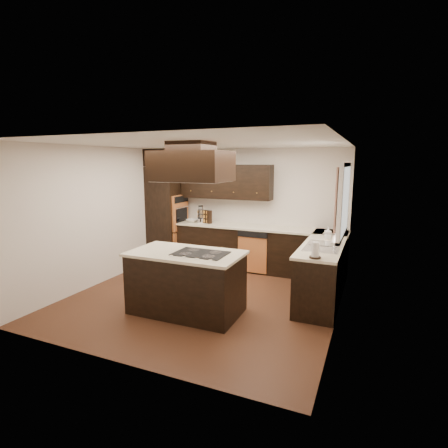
{
  "coord_description": "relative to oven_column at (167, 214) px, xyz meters",
  "views": [
    {
      "loc": [
        2.48,
        -4.92,
        2.21
      ],
      "look_at": [
        0.1,
        0.6,
        1.15
      ],
      "focal_mm": 28.0,
      "sensor_mm": 36.0,
      "label": 1
    }
  ],
  "objects": [
    {
      "name": "wall_oven_face",
      "position": [
        0.35,
        0.0,
        0.06
      ],
      "size": [
        0.05,
        0.62,
        0.78
      ],
      "primitive_type": "cube",
      "color": "#C46B35",
      "rests_on": "oven_column"
    },
    {
      "name": "ceiling",
      "position": [
        1.78,
        -1.71,
        1.45
      ],
      "size": [
        4.2,
        4.2,
        0.02
      ],
      "primitive_type": "cube",
      "color": "silver",
      "rests_on": "ground"
    },
    {
      "name": "island",
      "position": [
        1.78,
        -2.31,
        -0.62
      ],
      "size": [
        1.6,
        0.88,
        0.88
      ],
      "primitive_type": "cube",
      "rotation": [
        0.0,
        0.0,
        0.01
      ],
      "color": "black",
      "rests_on": "floor"
    },
    {
      "name": "sink_rim",
      "position": [
        3.58,
        -1.16,
        -0.14
      ],
      "size": [
        0.52,
        0.84,
        0.01
      ],
      "primitive_type": "cube",
      "color": "silver",
      "rests_on": "countertop_right"
    },
    {
      "name": "wall_back",
      "position": [
        1.78,
        0.4,
        0.19
      ],
      "size": [
        4.2,
        0.02,
        2.5
      ],
      "primitive_type": "cube",
      "color": "beige",
      "rests_on": "ground"
    },
    {
      "name": "wall_right",
      "position": [
        3.88,
        -1.71,
        0.19
      ],
      "size": [
        0.02,
        4.2,
        2.5
      ],
      "primitive_type": "cube",
      "color": "beige",
      "rests_on": "ground"
    },
    {
      "name": "curtain_left",
      "position": [
        3.79,
        -1.57,
        0.64
      ],
      "size": [
        0.02,
        0.34,
        0.9
      ],
      "primitive_type": "cube",
      "color": "beige",
      "rests_on": "wall_right"
    },
    {
      "name": "spice_rack",
      "position": [
        0.92,
        0.07,
        0.0
      ],
      "size": [
        0.35,
        0.19,
        0.28
      ],
      "primitive_type": "cube",
      "rotation": [
        0.0,
        0.0,
        -0.33
      ],
      "color": "black",
      "rests_on": "countertop_back"
    },
    {
      "name": "blender_base",
      "position": [
        0.85,
        0.0,
        -0.09
      ],
      "size": [
        0.15,
        0.15,
        0.1
      ],
      "primitive_type": "cylinder",
      "color": "silver",
      "rests_on": "countertop_back"
    },
    {
      "name": "upper_cabinets",
      "position": [
        1.34,
        0.23,
        0.75
      ],
      "size": [
        2.0,
        0.34,
        0.72
      ],
      "primitive_type": "cube",
      "color": "black",
      "rests_on": "wall_back"
    },
    {
      "name": "island_top",
      "position": [
        1.78,
        -2.31,
        -0.16
      ],
      "size": [
        1.66,
        0.94,
        0.04
      ],
      "primitive_type": "cube",
      "rotation": [
        0.0,
        0.0,
        0.01
      ],
      "color": "beige",
      "rests_on": "island"
    },
    {
      "name": "window_frame",
      "position": [
        3.85,
        -1.16,
        0.59
      ],
      "size": [
        0.06,
        1.32,
        1.12
      ],
      "primitive_type": "cube",
      "color": "silver",
      "rests_on": "wall_right"
    },
    {
      "name": "countertop_back",
      "position": [
        1.81,
        0.08,
        -0.16
      ],
      "size": [
        2.93,
        0.63,
        0.04
      ],
      "primitive_type": "cube",
      "color": "beige",
      "rests_on": "base_cabinets_back"
    },
    {
      "name": "curtain_right",
      "position": [
        3.79,
        -0.74,
        0.64
      ],
      "size": [
        0.02,
        0.34,
        0.9
      ],
      "primitive_type": "cube",
      "color": "beige",
      "rests_on": "wall_right"
    },
    {
      "name": "countertop_right",
      "position": [
        3.56,
        -0.8,
        -0.16
      ],
      "size": [
        0.63,
        2.4,
        0.04
      ],
      "primitive_type": "cube",
      "color": "beige",
      "rests_on": "base_cabinets_right"
    },
    {
      "name": "oven_column",
      "position": [
        0.0,
        0.0,
        0.0
      ],
      "size": [
        0.65,
        0.75,
        2.12
      ],
      "primitive_type": "cube",
      "color": "black",
      "rests_on": "floor"
    },
    {
      "name": "soap_bottle",
      "position": [
        3.57,
        -0.55,
        -0.03
      ],
      "size": [
        0.12,
        0.13,
        0.21
      ],
      "primitive_type": "imported",
      "rotation": [
        0.0,
        0.0,
        0.37
      ],
      "color": "silver",
      "rests_on": "countertop_right"
    },
    {
      "name": "hood_duct",
      "position": [
        1.88,
        -2.25,
        1.38
      ],
      "size": [
        0.55,
        0.5,
        0.13
      ],
      "primitive_type": "cube",
      "color": "black",
      "rests_on": "ceiling"
    },
    {
      "name": "paper_towel",
      "position": [
        3.57,
        -1.9,
        -0.03
      ],
      "size": [
        0.14,
        0.14,
        0.23
      ],
      "primitive_type": "cylinder",
      "rotation": [
        0.0,
        0.0,
        0.4
      ],
      "color": "silver",
      "rests_on": "countertop_right"
    },
    {
      "name": "range_hood",
      "position": [
        1.88,
        -2.25,
        1.1
      ],
      "size": [
        1.05,
        0.72,
        0.42
      ],
      "primitive_type": "cube",
      "color": "black",
      "rests_on": "ceiling"
    },
    {
      "name": "dishwasher_front",
      "position": [
        2.1,
        -0.2,
        -0.66
      ],
      "size": [
        0.6,
        0.05,
        0.72
      ],
      "primitive_type": "cube",
      "color": "#C46B35",
      "rests_on": "floor"
    },
    {
      "name": "base_cabinets_back",
      "position": [
        1.81,
        0.09,
        -0.62
      ],
      "size": [
        2.93,
        0.6,
        0.88
      ],
      "primitive_type": "cube",
      "color": "black",
      "rests_on": "floor"
    },
    {
      "name": "window_pane",
      "position": [
        3.87,
        -1.16,
        0.59
      ],
      "size": [
        0.0,
        1.2,
        1.0
      ],
      "primitive_type": "cube",
      "color": "white",
      "rests_on": "wall_right"
    },
    {
      "name": "cooktop",
      "position": [
        2.02,
        -2.31,
        -0.13
      ],
      "size": [
        0.76,
        0.51,
        0.01
      ],
      "primitive_type": "cube",
      "rotation": [
        0.0,
        0.0,
        0.01
      ],
      "color": "black",
      "rests_on": "island_top"
    },
    {
      "name": "mixing_bowl",
      "position": [
        0.62,
        0.06,
        -0.11
      ],
      "size": [
        0.29,
        0.29,
        0.06
      ],
      "primitive_type": "imported",
      "rotation": [
        0.0,
        0.0,
        -0.13
      ],
      "color": "silver",
      "rests_on": "countertop_back"
    },
    {
      "name": "blender_pitcher",
      "position": [
        0.85,
        0.0,
        0.09
      ],
      "size": [
        0.13,
        0.13,
        0.26
      ],
      "primitive_type": "cone",
      "color": "silver",
      "rests_on": "blender_base"
    },
    {
      "name": "base_cabinets_right",
      "position": [
        3.58,
        -0.8,
        -0.62
      ],
      "size": [
        0.6,
        2.4,
        0.88
      ],
      "primitive_type": "cube",
      "color": "black",
      "rests_on": "floor"
    },
    {
      "name": "floor",
      "position": [
        1.78,
        -1.71,
        -1.07
      ],
      "size": [
        4.2,
        4.2,
        0.02
      ],
      "primitive_type": "cube",
      "color": "brown",
      "rests_on": "ground"
    },
    {
      "name": "wall_front",
      "position": [
        1.78,
        -3.81,
        0.19
      ],
      "size": [
        4.2,
        0.02,
        2.5
      ],
      "primitive_type": "cube",
      "color": "beige",
      "rests_on": "ground"
    },
    {
      "name": "wall_left",
      "position": [
        -0.33,
        -1.71,
        0.19
      ],
      "size": [
        0.02,
        4.2,
        2.5
      ],
      "primitive_type": "cube",
      "color": "beige",
      "rests_on": "ground"
    }
  ]
}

